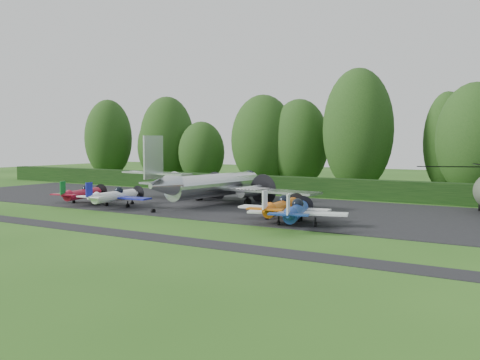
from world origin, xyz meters
The scene contains 18 objects.
ground centered at (0.00, 0.00, 0.00)m, with size 160.00×160.00×0.00m, color #234D15.
apron centered at (0.00, 10.00, 0.00)m, with size 70.00×18.00×0.01m, color black.
taxiway_verge centered at (0.00, -6.00, 0.00)m, with size 70.00×2.00×0.00m, color black.
hedgerow centered at (0.00, 21.00, 0.00)m, with size 90.00×1.60×2.00m, color black.
transport_plane centered at (-2.22, 9.77, 1.82)m, with size 20.32×15.58×6.51m.
light_plane_red centered at (-12.43, 3.52, 1.00)m, with size 6.26×6.58×2.41m.
light_plane_white centered at (-8.25, 3.35, 1.03)m, with size 6.47×6.80×2.48m.
light_plane_orange centered at (7.95, 3.69, 1.09)m, with size 6.80×7.15×2.61m.
light_plane_blue centered at (9.91, 2.04, 1.09)m, with size 6.83×7.18×2.62m.
tree_0 centered at (-37.59, 31.78, 6.20)m, with size 7.49×7.49×12.43m.
tree_3 centered at (-3.74, 31.46, 5.57)m, with size 7.58×7.58×11.15m.
tree_4 centered at (-29.09, 33.80, 4.87)m, with size 6.17×6.17×9.77m.
tree_5 centered at (-17.56, 29.44, 4.24)m, with size 6.38×6.38×8.50m.
tree_6 centered at (-8.35, 30.32, 5.90)m, with size 8.31×8.31×11.82m.
tree_7 centered at (-24.17, 30.15, 6.10)m, with size 7.80×7.80×12.23m.
tree_8 centered at (4.69, 29.41, 7.11)m, with size 8.13×8.13×14.23m.
tree_10 centered at (17.22, 29.79, 5.98)m, with size 7.98×7.98×11.97m.
tree_11 centered at (13.80, 33.36, 5.70)m, with size 5.24×5.24×11.44m.
Camera 1 is at (25.38, -30.64, 5.89)m, focal length 40.00 mm.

